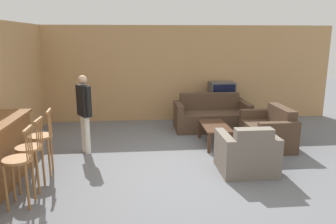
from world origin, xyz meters
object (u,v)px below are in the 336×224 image
Objects in this scene: bar_chair_mid at (31,153)px; loveseat_right at (269,131)px; couch_far at (211,117)px; coffee_table at (215,128)px; bar_chair_near at (19,166)px; tv_unit at (221,110)px; bar_chair_far at (42,141)px; armchair_near at (247,154)px; tv at (222,91)px; person_by_window at (84,110)px.

loveseat_right is (4.40, 1.71, -0.28)m from bar_chair_mid.
couch_far is (3.46, 3.10, -0.28)m from bar_chair_mid.
loveseat_right is at bearing -8.03° from coffee_table.
loveseat_right is at bearing 26.55° from bar_chair_near.
couch_far is 1.54× the size of tv_unit.
couch_far is (3.46, 2.52, -0.28)m from bar_chair_far.
tv is at bearing 82.77° from armchair_near.
loveseat_right is at bearing 55.11° from armchair_near.
couch_far is at bearing 41.82° from bar_chair_mid.
bar_chair_far is at bearing 90.00° from bar_chair_near.
bar_chair_near is 5.86m from tv_unit.
armchair_near is 3.22m from person_by_window.
couch_far is 1.17× the size of person_by_window.
bar_chair_far is 5.11m from tv.
armchair_near is at bearing 13.94° from bar_chair_near.
bar_chair_near is at bearing -104.84° from person_by_window.
tv_unit is (3.91, 3.28, -0.29)m from bar_chair_far.
armchair_near reaches higher than coffee_table.
armchair_near is 0.60× the size of person_by_window.
bar_chair_far is 1.22m from person_by_window.
bar_chair_mid is at bearing -135.36° from tv_unit.
tv is at bearing 48.03° from bar_chair_near.
coffee_table is 0.69× the size of person_by_window.
coffee_table is (-0.20, -1.23, 0.06)m from couch_far.
bar_chair_far is 0.71× the size of person_by_window.
tv_unit is at bearing 102.85° from loveseat_right.
loveseat_right is 1.22× the size of coffee_table.
armchair_near is at bearing -97.23° from tv.
armchair_near is at bearing -124.89° from loveseat_right.
coffee_table is (3.26, 2.36, -0.22)m from bar_chair_near.
person_by_window is at bearing -174.74° from coffee_table.
bar_chair_near reaches higher than coffee_table.
bar_chair_mid is 1.74m from person_by_window.
armchair_near is 0.71× the size of loveseat_right.
tv is (0.00, -0.00, 0.55)m from tv_unit.
couch_far reaches higher than armchair_near.
tv is at bearing 59.49° from couch_far.
couch_far is at bearing -120.51° from tv.
bar_chair_mid reaches higher than tv.
couch_far is 1.68m from loveseat_right.
armchair_near is at bearing -97.22° from tv_unit.
bar_chair_far is 3.49m from armchair_near.
person_by_window is at bearing -146.24° from tv_unit.
loveseat_right is (4.40, 1.13, -0.28)m from bar_chair_far.
tv_unit is at bearing 33.76° from person_by_window.
coffee_table is (3.26, 1.87, -0.22)m from bar_chair_mid.
armchair_near is 3.56m from tv.
loveseat_right is at bearing 1.31° from person_by_window.
bar_chair_near is 0.85× the size of loveseat_right.
bar_chair_mid is 1.03× the size of coffee_table.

